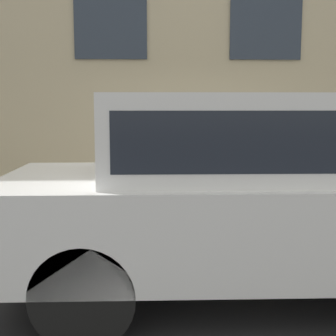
# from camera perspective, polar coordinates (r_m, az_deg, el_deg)

# --- Properties ---
(ground_plane) EXTENTS (80.00, 80.00, 0.00)m
(ground_plane) POSITION_cam_1_polar(r_m,az_deg,el_deg) (5.72, 4.42, -10.62)
(ground_plane) COLOR #2D2D30
(sidewalk) EXTENTS (2.69, 60.00, 0.16)m
(sidewalk) POSITION_cam_1_polar(r_m,az_deg,el_deg) (6.98, 3.22, -6.55)
(sidewalk) COLOR #A8A093
(sidewalk) RESTS_ON ground_plane
(fire_hydrant) EXTENTS (0.36, 0.47, 0.76)m
(fire_hydrant) POSITION_cam_1_polar(r_m,az_deg,el_deg) (6.06, 3.87, -4.26)
(fire_hydrant) COLOR #2D7260
(fire_hydrant) RESTS_ON sidewalk
(person) EXTENTS (0.33, 0.22, 1.36)m
(person) POSITION_cam_1_polar(r_m,az_deg,el_deg) (6.02, -3.88, -0.18)
(person) COLOR #998466
(person) RESTS_ON sidewalk
(parked_truck_white_near) EXTENTS (1.89, 4.31, 1.88)m
(parked_truck_white_near) POSITION_cam_1_polar(r_m,az_deg,el_deg) (4.31, 9.71, -2.01)
(parked_truck_white_near) COLOR black
(parked_truck_white_near) RESTS_ON ground_plane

